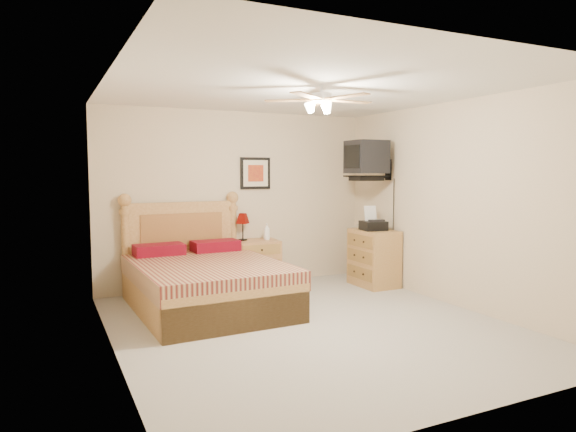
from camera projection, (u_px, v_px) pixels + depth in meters
floor at (311, 326)px, 5.49m from camera, size 4.50×4.50×0.00m
ceiling at (312, 88)px, 5.27m from camera, size 4.00×4.50×0.04m
wall_back at (238, 199)px, 7.40m from camera, size 4.00×0.04×2.50m
wall_front at (474, 232)px, 3.36m from camera, size 4.00×0.04×2.50m
wall_left at (111, 217)px, 4.51m from camera, size 0.04×4.50×2.50m
wall_right at (456, 204)px, 6.24m from camera, size 0.04×4.50×2.50m
bed at (207, 253)px, 6.09m from camera, size 1.68×2.16×1.37m
nightstand at (256, 263)px, 7.34m from camera, size 0.64×0.50×0.67m
table_lamp at (243, 227)px, 7.30m from camera, size 0.21×0.21×0.39m
lotion_bottle at (267, 232)px, 7.34m from camera, size 0.10×0.10×0.24m
framed_picture at (255, 173)px, 7.46m from camera, size 0.46×0.04×0.46m
dresser at (374, 258)px, 7.38m from camera, size 0.48×0.69×0.81m
fax_machine at (373, 218)px, 7.28m from camera, size 0.37×0.39×0.34m
magazine_lower at (360, 227)px, 7.55m from camera, size 0.31×0.34×0.03m
magazine_upper at (361, 226)px, 7.56m from camera, size 0.21×0.28×0.02m
wall_tv at (375, 160)px, 7.29m from camera, size 0.56×0.46×0.58m
ceiling_fan at (321, 100)px, 5.10m from camera, size 1.14×1.14×0.28m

